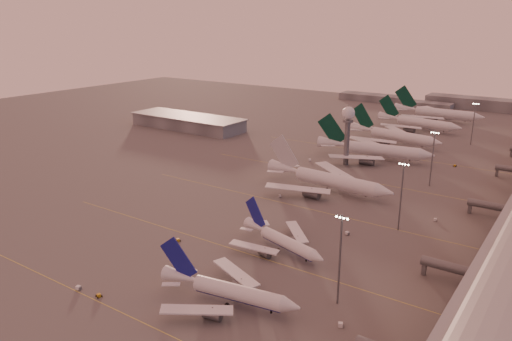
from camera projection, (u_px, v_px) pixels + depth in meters
The scene contains 26 objects.
ground at pixel (175, 248), 161.83m from camera, with size 700.00×700.00×0.00m, color #5A5858.
taxiway_markings at pixel (335, 214), 189.68m from camera, with size 180.00×185.25×0.02m.
hangar at pixel (188, 122), 335.84m from camera, with size 82.00×27.00×8.50m.
radar_tower at pixel (348, 124), 247.48m from camera, with size 6.40×6.40×31.10m.
mast_a at pixel (340, 256), 126.38m from camera, with size 3.60×0.56×25.00m.
mast_b at pixel (401, 193), 171.32m from camera, with size 3.60×0.56×25.00m.
mast_c at pixel (432, 156), 217.35m from camera, with size 3.60×0.56×25.00m.
mast_d at pixel (474, 122), 289.31m from camera, with size 3.60×0.56×25.00m.
distant_horizon at pixel (448, 102), 415.35m from camera, with size 165.00×37.50×9.00m.
narrowbody_near at pixel (228, 293), 129.17m from camera, with size 40.43×32.04×15.87m.
narrowbody_mid at pixel (282, 242), 159.03m from camera, with size 35.59×28.00×14.26m.
widebody_white at pixel (328, 183), 213.83m from camera, with size 60.95×48.70×21.43m.
greentail_a at pixel (374, 152), 261.77m from camera, with size 62.02×49.77×22.60m.
greentail_b at pixel (395, 138), 293.39m from camera, with size 59.22×47.42×21.68m.
greentail_c at pixel (418, 124), 330.30m from camera, with size 58.43×46.89×21.30m.
greentail_d at pixel (438, 115), 360.17m from camera, with size 64.98×52.45×23.59m.
gsv_truck_a at pixel (80, 286), 136.24m from camera, with size 6.34×3.67×2.41m.
gsv_tug_near at pixel (99, 296), 132.99m from camera, with size 2.72×3.60×0.91m.
gsv_catering_a at pixel (342, 319), 119.68m from camera, with size 5.89×4.34×4.42m.
gsv_tug_mid at pixel (178, 240), 166.16m from camera, with size 3.80×3.31×0.93m.
gsv_truck_b at pixel (348, 232), 170.74m from camera, with size 6.19×3.49×2.36m.
gsv_truck_c at pixel (281, 195), 207.23m from camera, with size 4.61×4.94×2.01m.
gsv_catering_b at pixel (436, 216), 182.44m from camera, with size 4.85×2.46×3.90m.
gsv_tug_far at pixel (339, 173), 238.20m from camera, with size 3.73×4.25×1.04m.
gsv_truck_d at pixel (310, 159), 259.57m from camera, with size 4.37×6.28×2.40m.
gsv_tug_hangar at pixel (455, 166), 249.77m from camera, with size 3.35×2.16×0.92m.
Camera 1 is at (105.31, -106.38, 71.50)m, focal length 35.00 mm.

